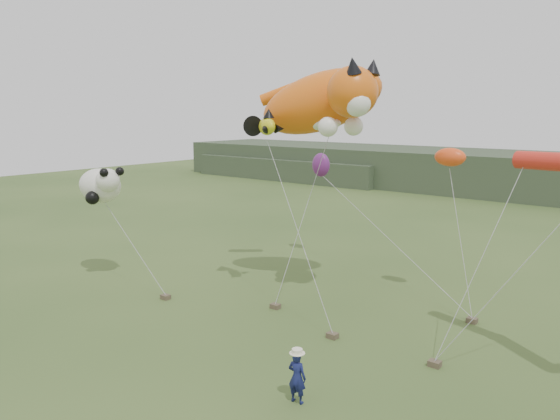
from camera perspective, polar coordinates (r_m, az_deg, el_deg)
The scene contains 8 objects.
ground at distance 17.19m, azimuth -3.38°, elevation -17.64°, with size 120.00×120.00×0.00m, color #385123.
headland at distance 57.82m, azimuth 25.17°, elevation 3.19°, with size 90.00×13.00×4.00m.
festival_attendant at distance 15.88m, azimuth 1.79°, elevation -17.07°, with size 0.55×0.36×1.50m, color #141A4E.
sandbag_anchors at distance 21.39m, azimuth 4.97°, elevation -11.58°, with size 12.13×5.95×0.20m.
cat_kite at distance 23.60m, azimuth 4.96°, elevation 11.31°, with size 7.22×4.61×3.94m.
fish_kite at distance 23.15m, azimuth -1.99°, elevation 8.81°, with size 2.41×1.59×1.16m.
panda_kite at distance 27.34m, azimuth -18.21°, elevation 2.48°, with size 2.89×1.87×1.79m.
misc_kites at distance 26.93m, azimuth 9.30°, elevation 4.97°, with size 9.40×3.36×2.04m.
Camera 1 is at (10.24, -11.23, 8.03)m, focal length 35.00 mm.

